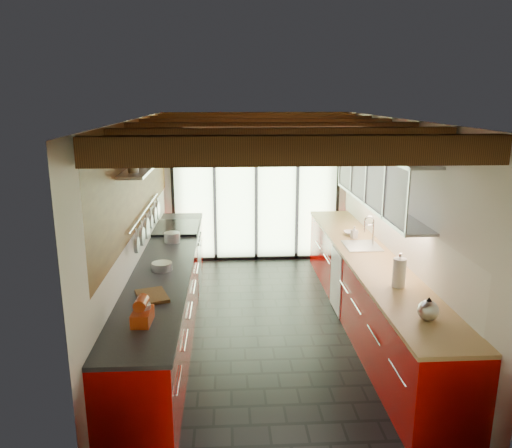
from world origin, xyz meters
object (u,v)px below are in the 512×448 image
at_px(soap_bottle, 354,232).
at_px(kettle, 428,309).
at_px(stand_mixer, 142,312).
at_px(bowl, 351,233).
at_px(paper_towel, 399,273).

bearing_deg(soap_bottle, kettle, -90.00).
xyz_separation_m(kettle, soap_bottle, (-0.00, 2.64, -0.01)).
bearing_deg(stand_mixer, soap_bottle, 45.23).
xyz_separation_m(stand_mixer, soap_bottle, (2.54, 2.56, -0.01)).
bearing_deg(stand_mixer, bowl, 47.14).
xyz_separation_m(stand_mixer, paper_towel, (2.54, 0.70, 0.06)).
xyz_separation_m(paper_towel, soap_bottle, (-0.00, 1.86, -0.07)).
relative_size(stand_mixer, soap_bottle, 1.66).
distance_m(stand_mixer, paper_towel, 2.64).
bearing_deg(soap_bottle, paper_towel, -90.00).
relative_size(kettle, bowl, 1.25).
relative_size(soap_bottle, bowl, 0.83).
bearing_deg(bowl, paper_towel, -90.00).
bearing_deg(bowl, stand_mixer, -132.86).
height_order(stand_mixer, paper_towel, paper_towel).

